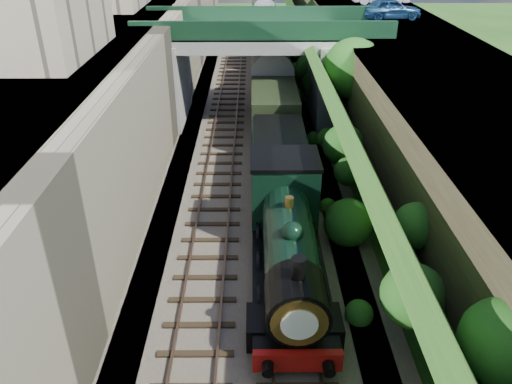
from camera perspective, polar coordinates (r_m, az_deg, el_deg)
name	(u,v)px	position (r m, az deg, el deg)	size (l,w,h in m)	color
trackbed	(255,140)	(32.10, -0.13, 5.93)	(10.00, 90.00, 0.20)	#473F38
retaining_wall	(164,89)	(31.41, -10.43, 11.53)	(1.00, 90.00, 7.00)	#756B56
street_plateau_left	(107,89)	(32.19, -16.70, 11.23)	(6.00, 90.00, 7.00)	#262628
street_plateau_right	(410,94)	(32.51, 17.16, 10.63)	(8.00, 90.00, 6.25)	#262628
embankment_slope	(343,119)	(28.77, 9.91, 8.26)	(4.64, 90.00, 6.36)	#1E4714
track_left	(224,138)	(32.10, -3.72, 6.15)	(2.50, 90.00, 0.20)	black
track_right	(274,138)	(32.07, 2.02, 6.17)	(2.50, 90.00, 0.20)	black
road_bridge	(269,62)	(34.66, 1.44, 14.59)	(16.00, 6.40, 7.25)	gray
building_near	(44,9)	(25.63, -23.12, 18.66)	(4.00, 8.00, 4.00)	gray
tree	(354,71)	(30.98, 11.18, 13.44)	(3.60, 3.80, 6.60)	black
car_blue	(391,9)	(38.76, 15.14, 19.56)	(1.70, 4.23, 1.44)	navy
locomotive	(288,241)	(18.93, 3.70, -5.62)	(3.10, 10.22, 3.83)	black
tender	(279,164)	(25.45, 2.64, 3.27)	(2.70, 6.00, 3.05)	black
coach_front	(271,84)	(37.09, 1.72, 12.29)	(2.90, 18.00, 3.70)	black
coach_middle	(265,32)	(55.36, 1.06, 17.82)	(2.90, 18.00, 3.70)	black
coach_rear	(262,5)	(73.90, 0.71, 20.59)	(2.90, 18.00, 3.70)	black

